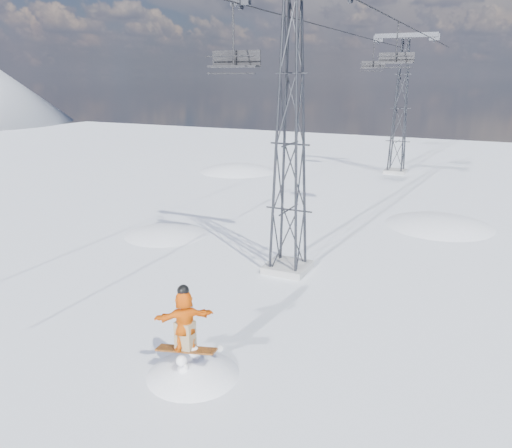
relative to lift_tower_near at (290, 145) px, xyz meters
The scene contains 9 objects.
ground 9.72m from the lift_tower_near, 95.71° to the right, with size 120.00×120.00×0.00m, color white.
snow_terrain 20.81m from the lift_tower_near, 112.81° to the left, with size 39.00×37.00×22.00m.
lift_tower_near is the anchor object (origin of this frame).
lift_tower_far 25.00m from the lift_tower_near, 90.00° to the left, with size 5.20×1.80×11.43m.
haul_cables 12.70m from the lift_tower_near, 90.00° to the left, with size 4.46×51.00×0.06m.
snowboarder_jump 11.07m from the lift_tower_near, 86.46° to the right, with size 4.40×4.40×6.82m.
lift_chair_near 3.98m from the lift_tower_near, 165.41° to the right, with size 2.13×0.61×2.65m.
lift_chair_mid 10.32m from the lift_tower_near, 76.89° to the left, with size 1.87×0.54×2.32m.
lift_chair_far 23.88m from the lift_tower_near, 95.34° to the left, with size 1.93×0.56×2.40m.
Camera 1 is at (8.26, -10.88, 8.18)m, focal length 35.00 mm.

